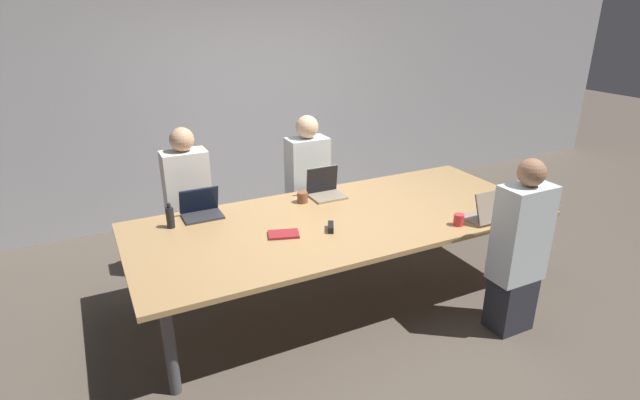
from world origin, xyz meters
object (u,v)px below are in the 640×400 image
(person_far_left, at_px, (189,205))
(bottle_far_left, at_px, (170,217))
(laptop_near_right, at_px, (487,212))
(laptop_far_left, at_px, (201,208))
(laptop_far_center, at_px, (325,188))
(person_near_right, at_px, (519,251))
(stapler, at_px, (331,227))
(cup_far_center, at_px, (302,197))
(person_far_center, at_px, (308,187))
(cup_near_right, at_px, (459,220))

(person_far_left, relative_size, bottle_far_left, 6.84)
(laptop_near_right, xyz_separation_m, person_far_left, (-2.09, 1.60, -0.14))
(laptop_far_left, relative_size, person_far_left, 0.23)
(laptop_near_right, height_order, laptop_far_center, laptop_far_center)
(person_near_right, distance_m, stapler, 1.44)
(laptop_near_right, relative_size, bottle_far_left, 1.51)
(laptop_far_center, bearing_deg, cup_far_center, -166.49)
(laptop_far_center, bearing_deg, stapler, -113.43)
(laptop_far_left, height_order, person_far_left, person_far_left)
(person_far_center, bearing_deg, laptop_far_left, -162.22)
(laptop_far_left, relative_size, person_far_center, 0.23)
(laptop_near_right, bearing_deg, person_far_center, -59.06)
(person_near_right, xyz_separation_m, cup_far_center, (-1.13, 1.46, 0.12))
(laptop_far_center, distance_m, cup_far_center, 0.27)
(laptop_far_center, bearing_deg, cup_near_right, -58.10)
(laptop_near_right, distance_m, cup_near_right, 0.27)
(laptop_far_left, distance_m, laptop_far_center, 1.15)
(laptop_far_left, relative_size, laptop_far_center, 1.05)
(person_far_center, bearing_deg, cup_far_center, -119.83)
(person_far_left, height_order, laptop_far_center, person_far_left)
(cup_near_right, relative_size, person_far_center, 0.07)
(laptop_near_right, relative_size, person_far_left, 0.22)
(person_near_right, relative_size, cup_far_center, 14.61)
(cup_far_center, height_order, stapler, cup_far_center)
(person_far_left, bearing_deg, stapler, -54.07)
(laptop_far_left, distance_m, person_far_left, 0.47)
(person_near_right, height_order, cup_near_right, person_near_right)
(cup_near_right, relative_size, bottle_far_left, 0.45)
(laptop_near_right, relative_size, laptop_far_left, 0.95)
(laptop_far_left, bearing_deg, person_far_left, 91.92)
(cup_far_center, bearing_deg, laptop_near_right, -41.30)
(laptop_near_right, relative_size, cup_near_right, 3.33)
(laptop_far_center, xyz_separation_m, cup_far_center, (-0.26, -0.06, -0.03))
(laptop_near_right, distance_m, person_near_right, 0.44)
(laptop_near_right, relative_size, person_near_right, 0.22)
(laptop_far_center, bearing_deg, person_near_right, -60.05)
(laptop_far_left, bearing_deg, bottle_far_left, -155.49)
(laptop_near_right, distance_m, laptop_far_left, 2.37)
(person_far_left, distance_m, bottle_far_left, 0.65)
(person_near_right, height_order, laptop_far_left, person_near_right)
(laptop_near_right, distance_m, laptop_far_center, 1.45)
(person_far_center, height_order, cup_far_center, person_far_center)
(cup_far_center, bearing_deg, person_far_left, 148.45)
(laptop_far_left, bearing_deg, laptop_near_right, -29.00)
(bottle_far_left, relative_size, stapler, 1.35)
(laptop_far_left, height_order, bottle_far_left, laptop_far_left)
(person_far_left, height_order, person_far_center, person_far_center)
(cup_near_right, xyz_separation_m, laptop_far_center, (-0.67, 1.07, 0.03))
(person_far_left, relative_size, person_far_center, 0.99)
(person_near_right, xyz_separation_m, cup_near_right, (-0.21, 0.45, 0.12))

